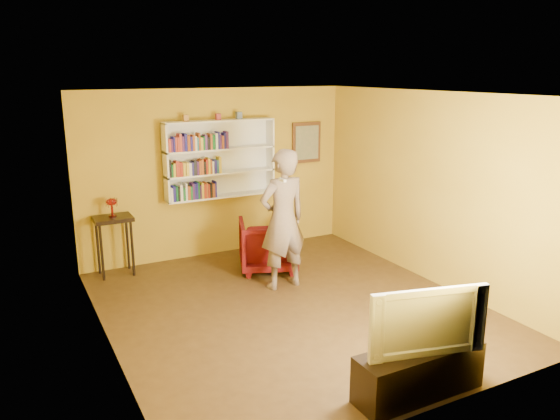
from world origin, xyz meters
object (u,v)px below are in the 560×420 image
Objects in this scene: ruby_lustre at (112,204)px; television at (423,318)px; bookshelf at (219,159)px; console_table at (113,227)px; tv_cabinet at (419,372)px; person at (283,220)px; armchair at (268,245)px.

television is (1.87, -4.50, -0.31)m from ruby_lustre.
television is at bearing -88.38° from bookshelf.
bookshelf is at bearing 5.24° from console_table.
ruby_lustre reaches higher than television.
person is at bearing 87.84° from tv_cabinet.
console_table is at bearing 126.49° from television.
bookshelf is 1.82m from ruby_lustre.
console_table is at bearing -1.32° from armchair.
television is at bearing 107.14° from armchair.
tv_cabinet is at bearing 83.15° from person.
television is (0.00, 0.00, 0.55)m from tv_cabinet.
bookshelf is at bearing 105.53° from television.
console_table reaches higher than tv_cabinet.
ruby_lustre is at bearing -174.76° from bookshelf.
ruby_lustre reaches higher than console_table.
bookshelf reaches higher than console_table.
person reaches higher than television.
tv_cabinet is (0.13, -4.66, -1.36)m from bookshelf.
armchair is at bearing -104.41° from person.
bookshelf is 1.94m from console_table.
person is 1.74× the size of television.
ruby_lustre is at bearing 126.49° from television.
ruby_lustre is at bearing -63.43° from console_table.
ruby_lustre is 2.53m from person.
television is (0.13, -4.66, -0.81)m from bookshelf.
tv_cabinet is at bearing -88.38° from bookshelf.
armchair reaches higher than tv_cabinet.
tv_cabinet is at bearing -67.42° from console_table.
bookshelf is 1.60× the size of television.
ruby_lustre is 2.38m from armchair.
console_table is at bearing 112.58° from tv_cabinet.
console_table is 0.69× the size of tv_cabinet.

